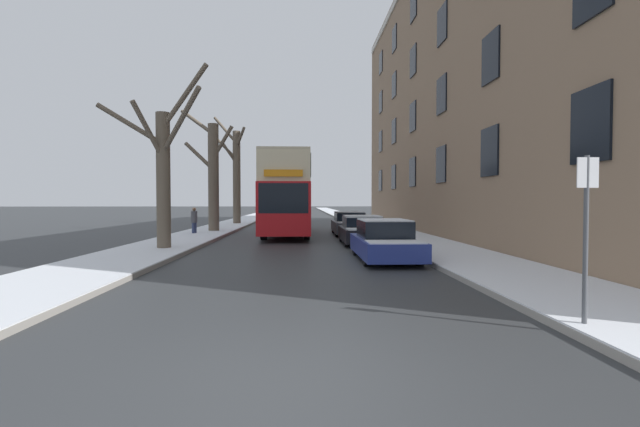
% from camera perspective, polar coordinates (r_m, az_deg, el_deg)
% --- Properties ---
extents(ground_plane, '(320.00, 320.00, 0.00)m').
position_cam_1_polar(ground_plane, '(4.90, -4.86, -21.83)').
color(ground_plane, '#303335').
extents(sidewalk_left, '(3.08, 130.00, 0.16)m').
position_cam_1_polar(sidewalk_left, '(57.81, -8.08, -0.23)').
color(sidewalk_left, gray).
rests_on(sidewalk_left, ground).
extents(sidewalk_right, '(3.08, 130.00, 0.16)m').
position_cam_1_polar(sidewalk_right, '(57.77, 2.97, -0.22)').
color(sidewalk_right, gray).
rests_on(sidewalk_right, ground).
extents(terrace_facade_right, '(9.10, 37.46, 17.15)m').
position_cam_1_polar(terrace_facade_right, '(27.13, 23.49, 15.64)').
color(terrace_facade_right, '#8C7056').
rests_on(terrace_facade_right, ground).
extents(bare_tree_left_0, '(4.29, 2.41, 6.99)m').
position_cam_1_polar(bare_tree_left_0, '(17.50, -20.17, 5.54)').
color(bare_tree_left_0, brown).
rests_on(bare_tree_left_0, ground).
extents(bare_tree_left_1, '(3.64, 1.96, 7.83)m').
position_cam_1_polar(bare_tree_left_1, '(27.08, -14.15, 5.19)').
color(bare_tree_left_1, brown).
rests_on(bare_tree_left_1, ground).
extents(bare_tree_left_2, '(2.99, 2.25, 8.98)m').
position_cam_1_polar(bare_tree_left_2, '(35.68, -11.19, 5.31)').
color(bare_tree_left_2, brown).
rests_on(bare_tree_left_2, ground).
extents(double_decker_bus, '(2.55, 10.99, 4.45)m').
position_cam_1_polar(double_decker_bus, '(24.97, -4.35, 2.93)').
color(double_decker_bus, red).
rests_on(double_decker_bus, ground).
extents(parked_car_0, '(1.82, 4.34, 1.35)m').
position_cam_1_polar(parked_car_0, '(14.39, 8.62, -3.67)').
color(parked_car_0, navy).
rests_on(parked_car_0, ground).
extents(parked_car_1, '(1.89, 4.04, 1.30)m').
position_cam_1_polar(parked_car_1, '(19.62, 5.66, -2.29)').
color(parked_car_1, black).
rests_on(parked_car_1, ground).
extents(parked_car_2, '(1.87, 4.41, 1.35)m').
position_cam_1_polar(parked_car_2, '(24.91, 3.94, -1.40)').
color(parked_car_2, '#474C56').
rests_on(parked_car_2, ground).
extents(oncoming_van, '(1.95, 4.89, 2.30)m').
position_cam_1_polar(oncoming_van, '(39.56, -5.49, 0.61)').
color(oncoming_van, white).
rests_on(oncoming_van, ground).
extents(pedestrian_left_sidewalk, '(0.35, 0.35, 1.60)m').
position_cam_1_polar(pedestrian_left_sidewalk, '(25.07, -16.43, -0.87)').
color(pedestrian_left_sidewalk, navy).
rests_on(pedestrian_left_sidewalk, ground).
extents(street_sign_post, '(0.32, 0.07, 2.61)m').
position_cam_1_polar(street_sign_post, '(7.33, 31.94, -2.14)').
color(street_sign_post, '#4C4F54').
rests_on(street_sign_post, ground).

